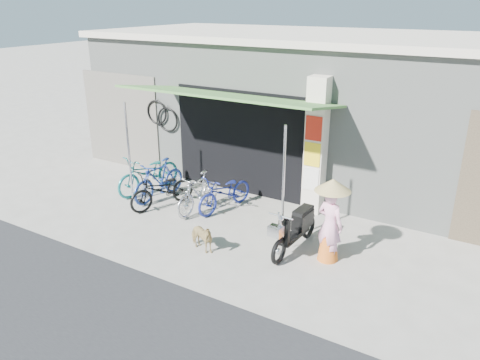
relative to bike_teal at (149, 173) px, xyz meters
The scene contains 13 objects.
ground 3.39m from the bike_teal, 24.85° to the right, with size 80.00×80.00×0.00m, color #A39D93.
bicycle_shop 4.96m from the bike_teal, 50.43° to the left, with size 12.30×5.30×3.66m.
shop_pillar 4.16m from the bike_teal, 14.88° to the left, with size 0.42×0.44×3.00m.
awning 2.96m from the bike_teal, ahead, with size 4.60×1.88×2.72m.
neighbour_left 2.43m from the bike_teal, 148.89° to the left, with size 2.60×0.06×2.60m, color #6B665B.
bike_teal is the anchor object (origin of this frame).
bike_blue 0.54m from the bike_teal, 23.43° to the right, with size 0.45×1.58×0.95m, color navy.
bike_black 1.06m from the bike_teal, 32.24° to the right, with size 0.56×1.62×0.85m, color black.
bike_silver 1.74m from the bike_teal, 10.46° to the right, with size 0.42×1.48×0.89m, color silver.
bike_navy 2.18m from the bike_teal, ahead, with size 0.56×1.59×0.84m, color navy.
street_dog 3.30m from the bike_teal, 32.19° to the right, with size 0.31×0.67×0.57m, color #A18C55.
moped 4.36m from the bike_teal, 10.42° to the right, with size 0.48×1.67×0.95m.
nun 5.04m from the bike_teal, ahead, with size 0.64×0.64×1.58m.
Camera 1 is at (4.37, -6.66, 4.45)m, focal length 35.00 mm.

